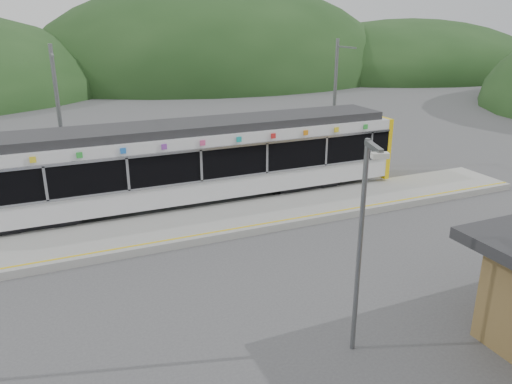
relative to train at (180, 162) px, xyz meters
name	(u,v)px	position (x,y,z in m)	size (l,w,h in m)	color
ground	(291,250)	(2.40, -6.00, -2.06)	(120.00, 120.00, 0.00)	#4C4C4F
hills	(352,186)	(8.59, -0.71, -2.06)	(146.00, 149.00, 26.00)	#1E3D19
platform	(255,215)	(2.40, -2.70, -1.91)	(26.00, 3.20, 0.30)	#9E9E99
yellow_line	(268,223)	(2.40, -4.00, -1.76)	(26.00, 0.10, 0.01)	yellow
train	(180,162)	(0.00, 0.00, 0.00)	(20.44, 3.01, 3.74)	black
catenary_mast_west	(60,124)	(-4.60, 2.56, 1.58)	(0.18, 1.80, 7.00)	slate
catenary_mast_east	(335,103)	(9.40, 2.56, 1.58)	(0.18, 1.80, 7.00)	slate
lamp_post	(364,232)	(1.19, -11.83, 1.23)	(0.39, 1.02, 5.49)	slate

